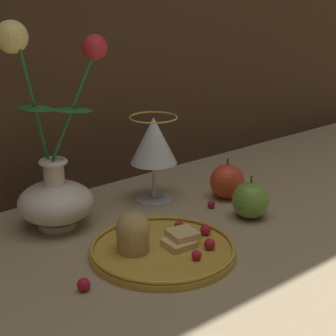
% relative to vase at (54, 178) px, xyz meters
% --- Properties ---
extents(ground_plane, '(2.40, 2.40, 0.00)m').
position_rel_vase_xyz_m(ground_plane, '(0.11, -0.12, -0.09)').
color(ground_plane, '#9E8966').
rests_on(ground_plane, ground).
extents(vase, '(0.18, 0.13, 0.34)m').
position_rel_vase_xyz_m(vase, '(0.00, 0.00, 0.00)').
color(vase, silver).
rests_on(vase, ground_plane).
extents(plate_with_pastries, '(0.22, 0.22, 0.07)m').
position_rel_vase_xyz_m(plate_with_pastries, '(0.07, -0.19, -0.07)').
color(plate_with_pastries, gold).
rests_on(plate_with_pastries, ground_plane).
extents(wine_glass, '(0.09, 0.09, 0.16)m').
position_rel_vase_xyz_m(wine_glass, '(0.20, -0.01, 0.02)').
color(wine_glass, silver).
rests_on(wine_glass, ground_plane).
extents(apple_beside_vase, '(0.07, 0.07, 0.08)m').
position_rel_vase_xyz_m(apple_beside_vase, '(0.31, -0.09, -0.05)').
color(apple_beside_vase, '#D14223').
rests_on(apple_beside_vase, ground_plane).
extents(apple_near_glass, '(0.06, 0.06, 0.08)m').
position_rel_vase_xyz_m(apple_near_glass, '(0.27, -0.18, -0.05)').
color(apple_near_glass, '#669938').
rests_on(apple_near_glass, ground_plane).
extents(berry_near_plate, '(0.02, 0.02, 0.02)m').
position_rel_vase_xyz_m(berry_near_plate, '(-0.07, -0.20, -0.08)').
color(berry_near_plate, '#AD192D').
rests_on(berry_near_plate, ground_plane).
extents(berry_front_center, '(0.01, 0.01, 0.01)m').
position_rel_vase_xyz_m(berry_front_center, '(0.25, -0.11, -0.08)').
color(berry_front_center, '#AD192D').
rests_on(berry_front_center, ground_plane).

